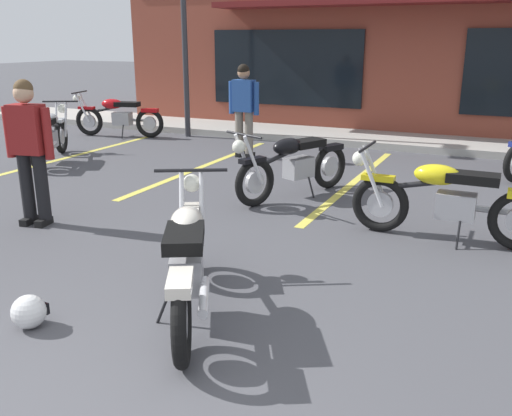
# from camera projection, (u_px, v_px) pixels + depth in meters

# --- Properties ---
(ground_plane) EXTENTS (80.00, 80.00, 0.00)m
(ground_plane) POSITION_uv_depth(u_px,v_px,m) (264.00, 257.00, 5.61)
(ground_plane) COLOR #47474C
(sidewalk_kerb) EXTENTS (22.00, 1.80, 0.14)m
(sidewalk_kerb) POSITION_uv_depth(u_px,v_px,m) (401.00, 140.00, 11.64)
(sidewalk_kerb) COLOR #A8A59E
(sidewalk_kerb) RESTS_ON ground_plane
(brick_storefront_building) EXTENTS (14.37, 6.99, 3.62)m
(brick_storefront_building) POSITION_uv_depth(u_px,v_px,m) (434.00, 50.00, 14.31)
(brick_storefront_building) COLOR brown
(brick_storefront_building) RESTS_ON ground_plane
(painted_stall_lines) EXTENTS (10.70, 4.80, 0.01)m
(painted_stall_lines) POSITION_uv_depth(u_px,v_px,m) (354.00, 182.00, 8.53)
(painted_stall_lines) COLOR #DBCC4C
(painted_stall_lines) RESTS_ON ground_plane
(motorcycle_foreground_classic) EXTENTS (1.27, 1.91, 0.98)m
(motorcycle_foreground_classic) POSITION_uv_depth(u_px,v_px,m) (188.00, 258.00, 4.35)
(motorcycle_foreground_classic) COLOR black
(motorcycle_foreground_classic) RESTS_ON ground_plane
(motorcycle_red_sportbike) EXTENTS (2.11, 0.66, 0.98)m
(motorcycle_red_sportbike) POSITION_uv_depth(u_px,v_px,m) (446.00, 199.00, 5.94)
(motorcycle_red_sportbike) COLOR black
(motorcycle_red_sportbike) RESTS_ON ground_plane
(motorcycle_black_cruiser) EXTENTS (1.14, 1.98, 0.98)m
(motorcycle_black_cruiser) POSITION_uv_depth(u_px,v_px,m) (293.00, 164.00, 7.60)
(motorcycle_black_cruiser) COLOR black
(motorcycle_black_cruiser) RESTS_ON ground_plane
(motorcycle_silver_naked) EXTENTS (2.08, 0.88, 0.98)m
(motorcycle_silver_naked) POSITION_uv_depth(u_px,v_px,m) (118.00, 116.00, 12.38)
(motorcycle_silver_naked) COLOR black
(motorcycle_silver_naked) RESTS_ON ground_plane
(motorcycle_blue_standard) EXTENTS (1.27, 1.91, 0.98)m
(motorcycle_blue_standard) POSITION_uv_depth(u_px,v_px,m) (50.00, 135.00, 9.88)
(motorcycle_blue_standard) COLOR black
(motorcycle_blue_standard) RESTS_ON ground_plane
(person_in_black_shirt) EXTENTS (0.60, 0.28, 1.68)m
(person_in_black_shirt) POSITION_uv_depth(u_px,v_px,m) (244.00, 105.00, 10.04)
(person_in_black_shirt) COLOR black
(person_in_black_shirt) RESTS_ON ground_plane
(person_by_back_row) EXTENTS (0.61, 0.33, 1.68)m
(person_by_back_row) POSITION_uv_depth(u_px,v_px,m) (29.00, 144.00, 6.34)
(person_by_back_row) COLOR black
(person_by_back_row) RESTS_ON ground_plane
(helmet_on_pavement) EXTENTS (0.26, 0.26, 0.26)m
(helmet_on_pavement) POSITION_uv_depth(u_px,v_px,m) (29.00, 312.00, 4.20)
(helmet_on_pavement) COLOR silver
(helmet_on_pavement) RESTS_ON ground_plane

